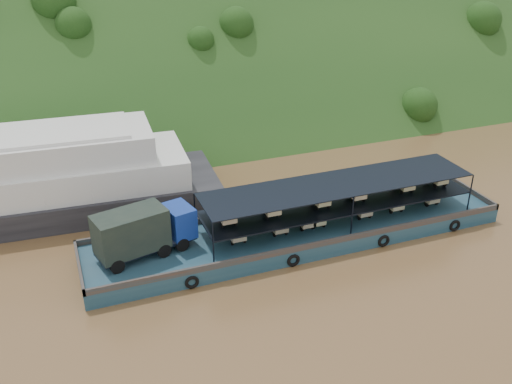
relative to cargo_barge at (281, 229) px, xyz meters
name	(u,v)px	position (x,y,z in m)	size (l,w,h in m)	color
ground	(291,237)	(1.15, 0.44, -1.26)	(160.00, 160.00, 0.00)	brown
hillside	(184,110)	(1.15, 36.44, -1.26)	(140.00, 28.00, 28.00)	#1A3D16
cargo_barge	(281,229)	(0.00, 0.00, 0.00)	(35.00, 7.18, 5.01)	#15384B
passenger_ferry	(0,183)	(-21.10, 12.74, 2.06)	(38.30, 11.79, 7.65)	black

